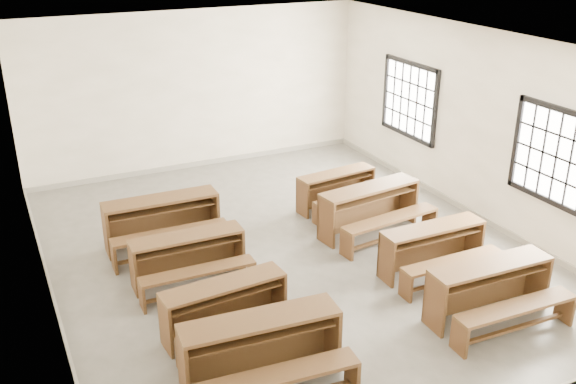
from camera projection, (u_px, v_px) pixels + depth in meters
name	position (u px, v px, depth m)	size (l,w,h in m)	color
room	(294.00, 118.00, 9.20)	(8.50, 8.50, 3.20)	slate
desk_set_0	(262.00, 347.00, 6.98)	(1.85, 1.07, 0.80)	brown
desk_set_1	(226.00, 306.00, 7.83)	(1.62, 0.92, 0.70)	brown
desk_set_2	(189.00, 256.00, 8.99)	(1.61, 0.86, 0.72)	brown
desk_set_3	(163.00, 219.00, 9.99)	(1.80, 0.97, 0.80)	brown
desk_set_4	(491.00, 287.00, 8.16)	(1.72, 0.94, 0.76)	brown
desk_set_5	(434.00, 246.00, 9.24)	(1.60, 0.84, 0.72)	brown
desk_set_6	(371.00, 207.00, 10.43)	(1.86, 1.12, 0.79)	brown
desk_set_7	(338.00, 188.00, 11.37)	(1.55, 0.92, 0.66)	brown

